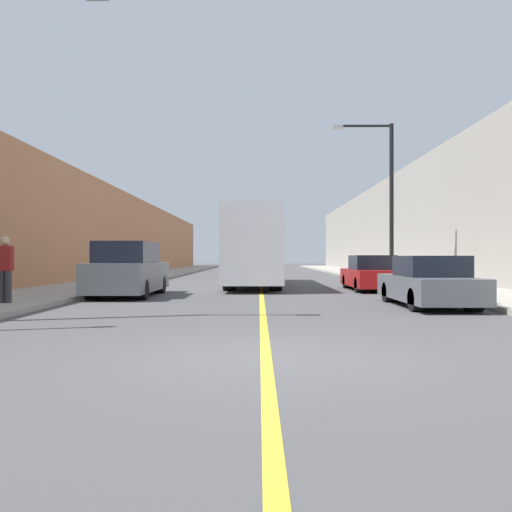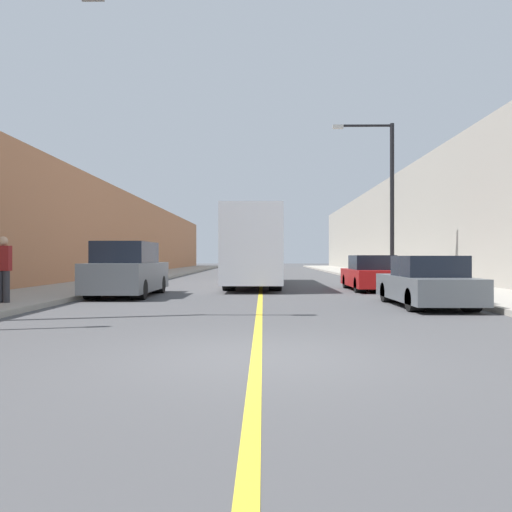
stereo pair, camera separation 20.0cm
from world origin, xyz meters
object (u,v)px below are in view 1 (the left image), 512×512
street_lamp_right (386,191)px  pedestrian (5,268)px  bus (253,247)px  parked_suv_left (128,271)px  car_right_near (428,284)px  car_right_mid (371,275)px

street_lamp_right → pedestrian: street_lamp_right is taller
bus → parked_suv_left: bearing=-123.8°
street_lamp_right → pedestrian: 16.97m
parked_suv_left → car_right_near: size_ratio=1.11×
car_right_near → pedestrian: pedestrian is taller
pedestrian → car_right_near: bearing=2.9°
car_right_near → parked_suv_left: bearing=159.1°
parked_suv_left → pedestrian: 4.83m
parked_suv_left → pedestrian: pedestrian is taller
street_lamp_right → pedestrian: size_ratio=4.18×
bus → car_right_mid: (5.02, -3.44, -1.21)m
pedestrian → bus: bearing=58.2°
bus → car_right_mid: size_ratio=2.60×
bus → car_right_near: (5.13, -10.30, -1.23)m
car_right_mid → street_lamp_right: (1.34, 2.76, 3.89)m
parked_suv_left → car_right_near: bearing=-20.9°
parked_suv_left → pedestrian: size_ratio=2.69×
bus → pedestrian: 12.83m
bus → street_lamp_right: bearing=-6.1°
parked_suv_left → car_right_near: parked_suv_left is taller
bus → pedestrian: bus is taller
bus → street_lamp_right: (6.36, -0.68, 2.67)m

